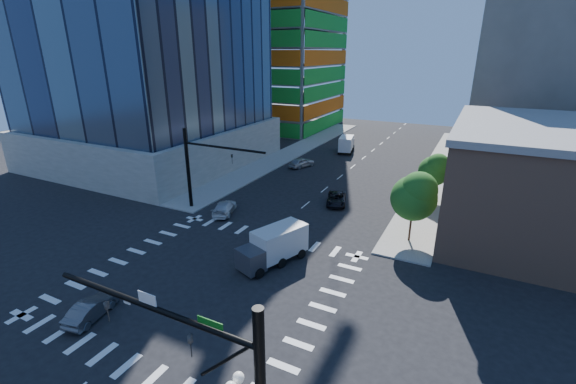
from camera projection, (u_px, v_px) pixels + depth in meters
The scene contains 16 objects.
ground at pixel (210, 282), 29.89m from camera, with size 160.00×160.00×0.00m, color black.
road_markings at pixel (210, 282), 29.89m from camera, with size 20.00×20.00×0.01m, color silver.
sidewalk_ne at pixel (441, 170), 58.14m from camera, with size 5.00×60.00×0.15m, color gray.
sidewalk_nw at pixel (292, 152), 68.72m from camera, with size 5.00×60.00×0.15m, color gray.
construction_building at pixel (276, 15), 85.03m from camera, with size 25.16×34.50×70.60m.
commercial_building at pixel (567, 183), 35.96m from camera, with size 20.50×22.50×10.60m.
bg_building_ne at pixel (563, 71), 59.83m from camera, with size 24.00×30.00×28.00m, color #5A5651.
signal_mast_nw at pixel (198, 163), 41.89m from camera, with size 10.20×0.40×9.00m.
tree_south at pixel (415, 195), 34.61m from camera, with size 4.16×4.16×6.82m.
tree_north at pixel (435, 169), 44.80m from camera, with size 3.54×3.52×5.78m.
car_nb_far at pixel (336, 199), 45.09m from camera, with size 2.11×4.57×1.27m, color black.
car_sb_near at pixel (225, 208), 42.44m from camera, with size 1.91×4.71×1.37m, color white.
car_sb_mid at pixel (302, 162), 59.63m from camera, with size 1.79×4.44×1.51m, color #B8BAC0.
car_sb_cross at pixel (91, 309), 25.73m from camera, with size 1.40×4.02×1.33m, color #4C4D51.
box_truck_near at pixel (271, 249), 32.13m from camera, with size 4.31×6.21×3.00m.
box_truck_far at pixel (347, 145), 68.70m from camera, with size 3.35×5.82×2.87m.
Camera 1 is at (16.97, -20.21, 16.82)m, focal length 24.00 mm.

